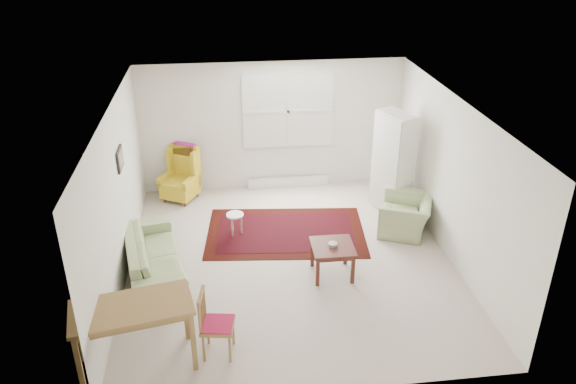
{
  "coord_description": "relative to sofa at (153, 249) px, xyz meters",
  "views": [
    {
      "loc": [
        -0.95,
        -7.38,
        4.89
      ],
      "look_at": [
        0.0,
        0.3,
        1.05
      ],
      "focal_mm": 35.0,
      "sensor_mm": 36.0,
      "label": 1
    }
  ],
  "objects": [
    {
      "name": "desk",
      "position": [
        -0.01,
        -2.0,
        0.05
      ],
      "size": [
        1.49,
        0.94,
        0.87
      ],
      "primitive_type": null,
      "rotation": [
        0.0,
        0.0,
        0.2
      ],
      "color": "olive",
      "rests_on": "ground"
    },
    {
      "name": "rug",
      "position": [
        2.12,
        0.89,
        -0.38
      ],
      "size": [
        2.83,
        1.97,
        0.03
      ],
      "primitive_type": null,
      "rotation": [
        0.0,
        0.0,
        -0.1
      ],
      "color": "black",
      "rests_on": "ground"
    },
    {
      "name": "armchair",
      "position": [
        4.14,
        0.71,
        -0.02
      ],
      "size": [
        1.12,
        1.19,
        0.73
      ],
      "primitive_type": "imported",
      "rotation": [
        0.0,
        0.0,
        -1.97
      ],
      "color": "#8D9F6A",
      "rests_on": "ground"
    },
    {
      "name": "wingback_chair",
      "position": [
        0.28,
        2.39,
        0.13
      ],
      "size": [
        0.83,
        0.85,
        1.04
      ],
      "primitive_type": null,
      "rotation": [
        0.0,
        0.0,
        -0.5
      ],
      "color": "gold",
      "rests_on": "ground"
    },
    {
      "name": "stool",
      "position": [
        1.27,
        0.95,
        -0.19
      ],
      "size": [
        0.31,
        0.31,
        0.39
      ],
      "primitive_type": null,
      "rotation": [
        0.0,
        0.0,
        -0.06
      ],
      "color": "white",
      "rests_on": "ground"
    },
    {
      "name": "cabinet",
      "position": [
        4.12,
        1.51,
        0.53
      ],
      "size": [
        0.63,
        0.83,
        1.85
      ],
      "primitive_type": null,
      "rotation": [
        0.0,
        0.0,
        0.38
      ],
      "color": "silver",
      "rests_on": "ground"
    },
    {
      "name": "sofa",
      "position": [
        0.0,
        0.0,
        0.0
      ],
      "size": [
        1.12,
        2.04,
        0.78
      ],
      "primitive_type": "imported",
      "rotation": [
        0.0,
        0.0,
        1.77
      ],
      "color": "#8D9F6A",
      "rests_on": "ground"
    },
    {
      "name": "coffee_table",
      "position": [
        2.66,
        -0.42,
        -0.14
      ],
      "size": [
        0.63,
        0.63,
        0.51
      ],
      "primitive_type": null,
      "rotation": [
        0.0,
        0.0,
        -0.01
      ],
      "color": "#481E16",
      "rests_on": "ground"
    },
    {
      "name": "desk_chair",
      "position": [
        0.95,
        -1.91,
        0.06
      ],
      "size": [
        0.45,
        0.45,
        0.89
      ],
      "primitive_type": null,
      "rotation": [
        0.0,
        0.0,
        1.41
      ],
      "color": "olive",
      "rests_on": "ground"
    },
    {
      "name": "room",
      "position": [
        2.11,
        0.25,
        0.87
      ],
      "size": [
        5.04,
        5.54,
        2.51
      ],
      "color": "#C0B0A4",
      "rests_on": "ground"
    }
  ]
}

